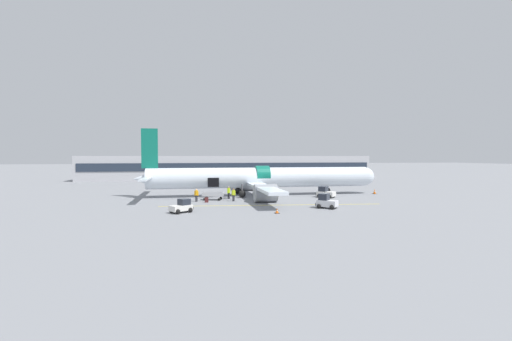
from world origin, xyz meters
The scene contains 14 objects.
ground_plane centered at (0.00, 0.00, 0.00)m, with size 500.00×500.00×0.00m, color gray.
apron_marking_line centered at (-0.78, -7.16, 0.00)m, with size 28.46×3.35×0.01m.
terminal_strip centered at (0.00, 45.96, 3.19)m, with size 78.52×11.57×6.38m.
airplane centered at (-0.31, 3.80, 2.75)m, with size 39.08×32.28×10.44m.
baggage_tug_lead centered at (5.09, -10.92, 0.73)m, with size 2.72×2.63×1.77m.
baggage_tug_mid centered at (9.14, -0.73, 0.71)m, with size 2.95×2.93×1.68m.
baggage_tug_rear centered at (-12.00, -10.91, 0.64)m, with size 2.76×2.51×1.54m.
baggage_cart_loading centered at (-7.78, -0.56, 0.56)m, with size 3.94×2.25×1.14m.
ground_crew_loader_a centered at (-5.14, -2.40, 0.94)m, with size 0.57×0.57×1.79m.
ground_crew_loader_b centered at (-5.50, 0.40, 0.96)m, with size 0.59×0.59×1.83m.
ground_crew_driver centered at (-10.23, -1.86, 0.95)m, with size 0.62×0.54×1.81m.
suitcase_on_tarmac_upright centered at (-8.90, -2.99, 0.35)m, with size 0.50×0.18×0.81m.
safety_cone_nose centered at (19.17, 2.45, 0.37)m, with size 0.63×0.63×0.78m.
safety_cone_engine_left centered at (-1.69, -13.40, 0.26)m, with size 0.52×0.52×0.56m.
Camera 1 is at (-10.99, -49.66, 6.27)m, focal length 24.00 mm.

